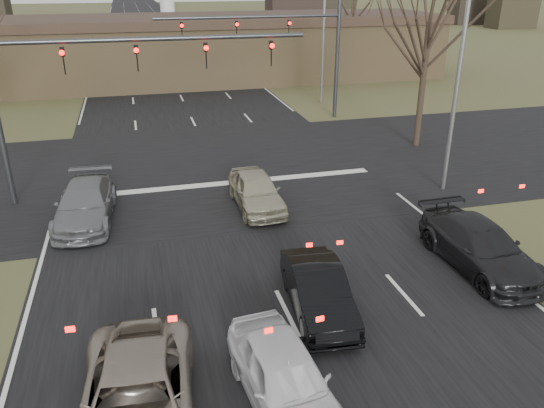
# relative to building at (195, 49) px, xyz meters

# --- Properties ---
(ground) EXTENTS (360.00, 360.00, 0.00)m
(ground) POSITION_rel_building_xyz_m (-2.00, -38.00, -2.67)
(ground) COLOR #4C512B
(ground) RESTS_ON ground
(road_main) EXTENTS (14.00, 300.00, 0.02)m
(road_main) POSITION_rel_building_xyz_m (-2.00, 22.00, -2.66)
(road_main) COLOR black
(road_main) RESTS_ON ground
(road_cross) EXTENTS (200.00, 14.00, 0.02)m
(road_cross) POSITION_rel_building_xyz_m (-2.00, -23.00, -2.65)
(road_cross) COLOR black
(road_cross) RESTS_ON ground
(building) EXTENTS (42.40, 10.40, 5.30)m
(building) POSITION_rel_building_xyz_m (0.00, 0.00, 0.00)
(building) COLOR olive
(building) RESTS_ON ground
(mast_arm_near) EXTENTS (12.12, 0.24, 8.00)m
(mast_arm_near) POSITION_rel_building_xyz_m (-7.23, -25.00, 2.41)
(mast_arm_near) COLOR #383A3D
(mast_arm_near) RESTS_ON ground
(mast_arm_far) EXTENTS (11.12, 0.24, 8.00)m
(mast_arm_far) POSITION_rel_building_xyz_m (4.18, -15.00, 2.35)
(mast_arm_far) COLOR #383A3D
(mast_arm_far) RESTS_ON ground
(streetlight_right_near) EXTENTS (2.34, 0.25, 10.00)m
(streetlight_right_near) POSITION_rel_building_xyz_m (6.82, -28.00, 2.92)
(streetlight_right_near) COLOR gray
(streetlight_right_near) RESTS_ON ground
(streetlight_right_far) EXTENTS (2.34, 0.25, 10.00)m
(streetlight_right_far) POSITION_rel_building_xyz_m (7.32, -11.00, 2.92)
(streetlight_right_far) COLOR gray
(streetlight_right_far) RESTS_ON ground
(car_silver_suv) EXTENTS (2.72, 5.21, 1.40)m
(car_silver_suv) POSITION_rel_building_xyz_m (-6.00, -38.08, -1.97)
(car_silver_suv) COLOR gray
(car_silver_suv) RESTS_ON ground
(car_white_sedan) EXTENTS (2.03, 4.24, 1.40)m
(car_white_sedan) POSITION_rel_building_xyz_m (-2.97, -38.16, -1.97)
(car_white_sedan) COLOR white
(car_white_sedan) RESTS_ON ground
(car_black_hatch) EXTENTS (1.74, 4.08, 1.31)m
(car_black_hatch) POSITION_rel_building_xyz_m (-1.17, -35.12, -2.01)
(car_black_hatch) COLOR black
(car_black_hatch) RESTS_ON ground
(car_charcoal_sedan) EXTENTS (2.06, 4.91, 1.42)m
(car_charcoal_sedan) POSITION_rel_building_xyz_m (4.50, -34.10, -1.96)
(car_charcoal_sedan) COLOR black
(car_charcoal_sedan) RESTS_ON ground
(car_grey_ahead) EXTENTS (2.29, 4.96, 1.40)m
(car_grey_ahead) POSITION_rel_building_xyz_m (-7.58, -27.46, -1.96)
(car_grey_ahead) COLOR slate
(car_grey_ahead) RESTS_ON ground
(car_silver_ahead) EXTENTS (1.73, 4.18, 1.42)m
(car_silver_ahead) POSITION_rel_building_xyz_m (-1.18, -27.84, -1.96)
(car_silver_ahead) COLOR #B0AC8F
(car_silver_ahead) RESTS_ON ground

